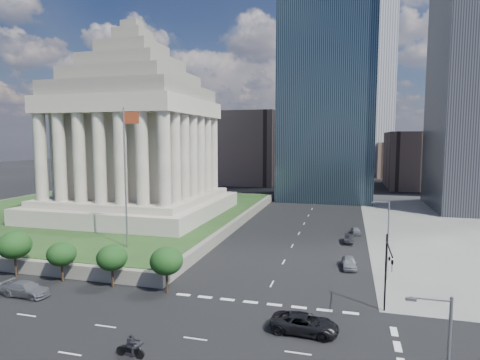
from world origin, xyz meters
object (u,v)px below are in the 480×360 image
(war_memorial, at_px, (135,120))
(flagpole, at_px, (126,170))
(pickup_truck, at_px, (305,324))
(parked_sedan_mid, at_px, (349,239))
(motorcycle_trail, at_px, (130,346))
(suv_grey, at_px, (26,289))
(parked_sedan_far, at_px, (356,231))
(traffic_signal_ne, at_px, (388,266))
(street_lamp_north, at_px, (387,235))
(parked_sedan_near, at_px, (349,262))

(war_memorial, bearing_deg, flagpole, -63.11)
(pickup_truck, bearing_deg, flagpole, 63.24)
(flagpole, xyz_separation_m, pickup_truck, (26.97, -15.34, -12.26))
(parked_sedan_mid, bearing_deg, pickup_truck, -93.99)
(motorcycle_trail, bearing_deg, suv_grey, 157.45)
(parked_sedan_mid, bearing_deg, war_memorial, 175.18)
(parked_sedan_far, bearing_deg, flagpole, -149.99)
(traffic_signal_ne, bearing_deg, parked_sedan_far, 93.70)
(suv_grey, bearing_deg, street_lamp_north, -66.40)
(war_memorial, xyz_separation_m, motorcycle_trail, (26.04, -47.14, -20.45))
(street_lamp_north, relative_size, suv_grey, 1.80)
(street_lamp_north, relative_size, parked_sedan_near, 2.16)
(war_memorial, height_order, parked_sedan_mid, war_memorial)
(war_memorial, relative_size, parked_sedan_near, 8.43)
(war_memorial, height_order, pickup_truck, war_memorial)
(street_lamp_north, height_order, suv_grey, street_lamp_north)
(traffic_signal_ne, distance_m, parked_sedan_far, 35.83)
(street_lamp_north, xyz_separation_m, pickup_truck, (-8.19, -16.34, -4.81))
(motorcycle_trail, bearing_deg, parked_sedan_far, 71.58)
(motorcycle_trail, bearing_deg, traffic_signal_ne, 34.30)
(flagpole, bearing_deg, war_memorial, 116.89)
(flagpole, distance_m, suv_grey, 19.74)
(war_memorial, height_order, flagpole, war_memorial)
(street_lamp_north, height_order, parked_sedan_far, street_lamp_north)
(traffic_signal_ne, height_order, motorcycle_trail, traffic_signal_ne)
(parked_sedan_mid, bearing_deg, parked_sedan_far, 82.29)
(parked_sedan_near, xyz_separation_m, motorcycle_trail, (-16.96, -27.76, 0.16))
(flagpole, xyz_separation_m, parked_sedan_mid, (30.83, 18.46, -12.42))
(pickup_truck, distance_m, suv_grey, 30.95)
(pickup_truck, relative_size, parked_sedan_near, 1.32)
(parked_sedan_near, height_order, parked_sedan_mid, parked_sedan_near)
(parked_sedan_far, bearing_deg, parked_sedan_near, -101.49)
(parked_sedan_mid, bearing_deg, flagpole, -146.56)
(flagpole, height_order, pickup_truck, flagpole)
(traffic_signal_ne, relative_size, street_lamp_north, 0.80)
(traffic_signal_ne, bearing_deg, street_lamp_north, 85.81)
(suv_grey, height_order, motorcycle_trail, motorcycle_trail)
(parked_sedan_near, bearing_deg, motorcycle_trail, -125.74)
(parked_sedan_near, bearing_deg, suv_grey, -155.04)
(street_lamp_north, bearing_deg, flagpole, -178.37)
(traffic_signal_ne, height_order, parked_sedan_far, traffic_signal_ne)
(suv_grey, bearing_deg, traffic_signal_ne, -81.66)
(pickup_truck, xyz_separation_m, motorcycle_trail, (-13.09, -7.81, 0.10))
(war_memorial, height_order, parked_sedan_near, war_memorial)
(traffic_signal_ne, bearing_deg, flagpole, 163.29)
(war_memorial, distance_m, parked_sedan_near, 51.47)
(traffic_signal_ne, distance_m, parked_sedan_near, 15.96)
(pickup_truck, relative_size, parked_sedan_far, 1.61)
(parked_sedan_mid, bearing_deg, traffic_signal_ne, -80.53)
(suv_grey, bearing_deg, flagpole, -13.48)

